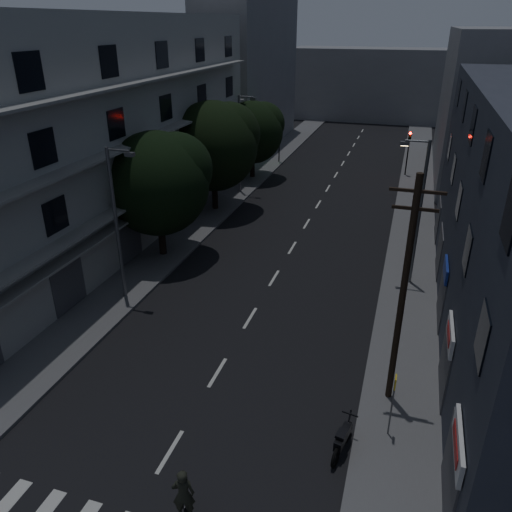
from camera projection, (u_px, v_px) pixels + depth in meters
The scene contains 20 objects.
ground at pixel (308, 221), 37.13m from camera, with size 160.00×160.00×0.00m, color black.
sidewalk_left at pixel (214, 210), 39.12m from camera, with size 3.00×90.00×0.15m, color #565659.
sidewalk_right at pixel (413, 232), 35.08m from camera, with size 3.00×90.00×0.15m, color #565659.
lane_markings at pixel (323, 196), 42.52m from camera, with size 0.15×60.50×0.01m.
building_left at pixel (103, 136), 31.34m from camera, with size 7.00×36.00×14.00m.
building_far_left at pixel (250, 74), 56.80m from camera, with size 6.00×20.00×16.00m, color slate.
building_far_right at pixel (478, 105), 45.79m from camera, with size 6.00×20.00×13.00m, color slate.
building_far_end at pixel (373, 84), 73.83m from camera, with size 24.00×8.00×10.00m, color slate.
tree_near at pixel (158, 180), 29.67m from camera, with size 6.24×6.24×7.70m.
tree_mid at pixel (214, 143), 37.19m from camera, with size 6.67×6.67×8.21m.
tree_far at pixel (253, 130), 45.51m from camera, with size 5.62×5.62×6.95m.
traffic_signal_far_right at pixel (409, 144), 46.60m from camera, with size 0.28×0.37×4.10m.
traffic_signal_far_left at pixel (279, 133), 51.08m from camera, with size 0.28×0.37×4.10m.
street_lamp_left_near at pixel (118, 218), 24.90m from camera, with size 1.51×0.25×8.00m.
street_lamp_right at pixel (418, 207), 26.39m from camera, with size 1.51×0.25×8.00m.
street_lamp_left_far at pixel (241, 140), 41.39m from camera, with size 1.51×0.25×8.00m.
utility_pole at pixel (403, 291), 17.64m from camera, with size 1.80×0.24×9.00m.
bus_stop_sign at pixel (393, 395), 17.10m from camera, with size 0.06×0.35×2.52m.
motorcycle at pixel (342, 440), 17.09m from camera, with size 0.66×2.00×1.29m.
cyclist at pixel (185, 509), 14.41m from camera, with size 1.16×1.87×2.24m.
Camera 1 is at (6.65, -9.26, 13.52)m, focal length 35.00 mm.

